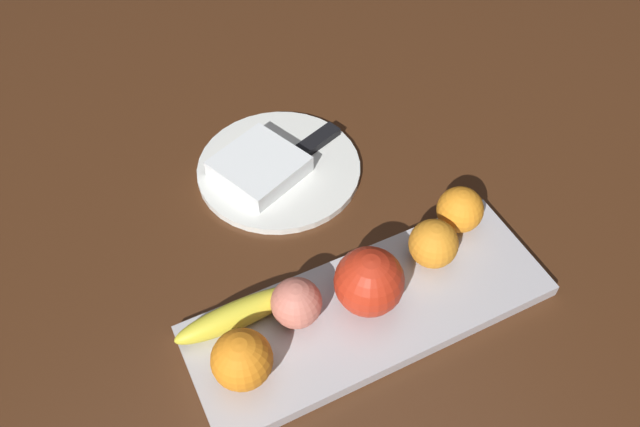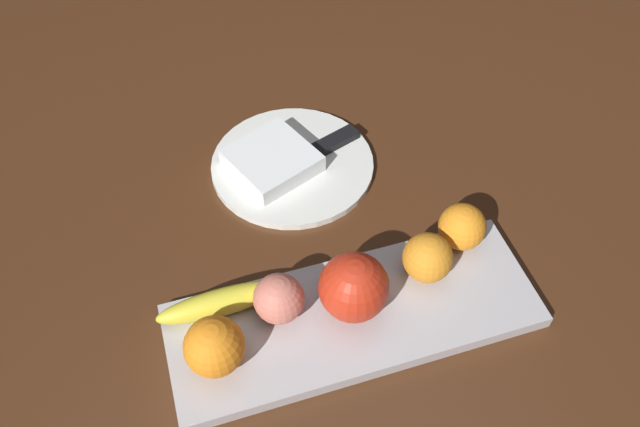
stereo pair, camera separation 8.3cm
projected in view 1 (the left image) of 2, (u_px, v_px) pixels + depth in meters
The scene contains 11 objects.
ground_plane at pixel (365, 286), 0.82m from camera, with size 2.40×2.40×0.00m, color #472613.
fruit_tray at pixel (369, 310), 0.79m from camera, with size 0.45×0.16×0.02m, color #BCB9BE.
apple at pixel (369, 282), 0.75m from camera, with size 0.08×0.08×0.08m, color red.
banana at pixel (238, 315), 0.75m from camera, with size 0.16×0.03×0.03m, color yellow.
orange_near_apple at pixel (433, 244), 0.80m from camera, with size 0.06×0.06×0.06m, color orange.
orange_near_banana at pixel (460, 210), 0.84m from camera, with size 0.06×0.06×0.06m, color orange.
orange_center at pixel (242, 360), 0.70m from camera, with size 0.07×0.07×0.07m, color orange.
peach at pixel (296, 303), 0.75m from camera, with size 0.06×0.06×0.06m, color #D77562.
dinner_plate at pixel (279, 169), 0.94m from camera, with size 0.24×0.24×0.01m, color white.
folded_napkin at pixel (259, 166), 0.92m from camera, with size 0.11×0.11×0.03m, color white.
knife at pixel (307, 148), 0.96m from camera, with size 0.18×0.08×0.01m.
Camera 1 is at (0.25, 0.38, 0.69)m, focal length 36.17 mm.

